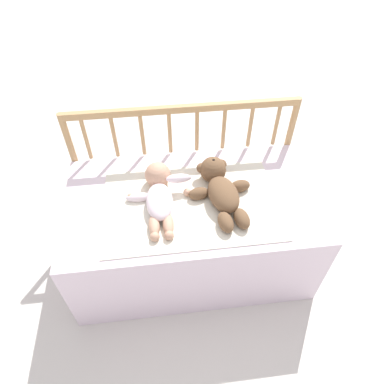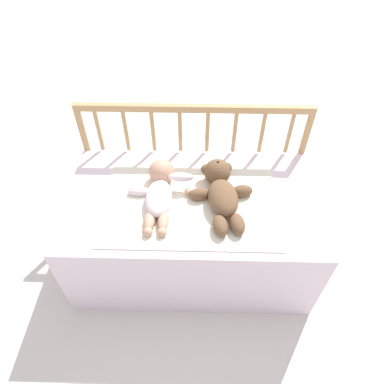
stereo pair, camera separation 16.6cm
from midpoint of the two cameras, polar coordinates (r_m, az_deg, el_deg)
ground_plane at (r=2.12m, az=-2.31°, el=-10.72°), size 12.00×12.00×0.00m
crib_mattress at (r=1.91m, az=-2.54°, el=-6.49°), size 1.27×0.71×0.52m
crib_rail at (r=1.94m, az=-3.87°, el=8.29°), size 1.27×0.04×0.81m
blanket at (r=1.68m, az=-2.98°, el=-2.21°), size 0.85×0.55×0.01m
teddy_bear at (r=1.68m, az=1.96°, el=0.57°), size 0.33×0.45×0.14m
baby at (r=1.68m, az=-8.34°, el=-0.38°), size 0.33×0.44×0.13m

